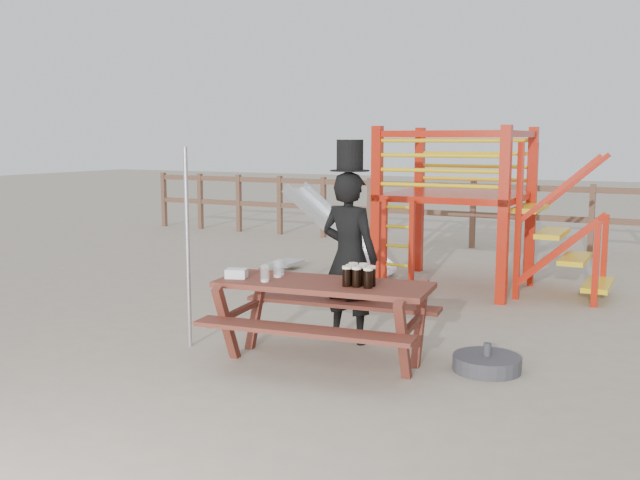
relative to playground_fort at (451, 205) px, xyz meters
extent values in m
plane|color=tan|center=(-0.12, -3.58, -1.07)|extent=(60.00, 60.00, 0.00)
cube|color=brown|center=(-0.12, 3.42, 0.03)|extent=(15.00, 0.06, 0.10)
cube|color=brown|center=(-0.12, 3.42, -0.47)|extent=(15.00, 0.06, 0.10)
cube|color=brown|center=(-7.62, 3.42, -0.47)|extent=(0.09, 0.09, 1.20)
cube|color=brown|center=(-6.62, 3.42, -0.47)|extent=(0.09, 0.09, 1.20)
cube|color=brown|center=(-5.62, 3.42, -0.47)|extent=(0.09, 0.09, 1.20)
cube|color=brown|center=(-4.62, 3.42, -0.47)|extent=(0.09, 0.09, 1.20)
cube|color=brown|center=(-3.62, 3.42, -0.47)|extent=(0.09, 0.09, 1.20)
cube|color=brown|center=(-2.62, 3.42, -0.47)|extent=(0.09, 0.09, 1.20)
cube|color=brown|center=(-1.62, 3.42, -0.47)|extent=(0.09, 0.09, 1.20)
cube|color=brown|center=(-0.62, 3.42, -0.47)|extent=(0.09, 0.09, 1.20)
cube|color=brown|center=(0.38, 3.42, -0.47)|extent=(0.09, 0.09, 1.20)
cube|color=brown|center=(1.38, 3.42, -0.47)|extent=(0.09, 0.09, 1.20)
cube|color=#B61D0C|center=(-0.72, -0.78, -0.02)|extent=(0.12, 0.12, 2.10)
cube|color=#B61D0C|center=(0.88, -0.78, -0.02)|extent=(0.12, 0.12, 2.10)
cube|color=#B61D0C|center=(-0.72, 0.82, -0.02)|extent=(0.12, 0.12, 2.10)
cube|color=#B61D0C|center=(0.88, 0.82, -0.02)|extent=(0.12, 0.12, 2.10)
cube|color=#B61D0C|center=(0.08, 0.02, 0.13)|extent=(1.72, 1.72, 0.08)
cube|color=#B61D0C|center=(0.08, -0.78, 0.93)|extent=(1.60, 0.08, 0.08)
cube|color=#B61D0C|center=(0.08, 0.82, 0.93)|extent=(1.60, 0.08, 0.08)
cube|color=#B61D0C|center=(-0.72, 0.02, 0.93)|extent=(0.08, 1.60, 0.08)
cube|color=#B61D0C|center=(0.88, 0.02, 0.93)|extent=(0.08, 1.60, 0.08)
cylinder|color=yellow|center=(0.08, -0.78, 0.31)|extent=(1.50, 0.05, 0.05)
cylinder|color=yellow|center=(0.08, 0.82, 0.31)|extent=(1.50, 0.05, 0.05)
cylinder|color=yellow|center=(0.08, -0.78, 0.49)|extent=(1.50, 0.05, 0.05)
cylinder|color=yellow|center=(0.08, 0.82, 0.49)|extent=(1.50, 0.05, 0.05)
cylinder|color=yellow|center=(0.08, -0.78, 0.67)|extent=(1.50, 0.05, 0.05)
cylinder|color=yellow|center=(0.08, 0.82, 0.67)|extent=(1.50, 0.05, 0.05)
cylinder|color=yellow|center=(0.08, -0.78, 0.85)|extent=(1.50, 0.05, 0.05)
cylinder|color=yellow|center=(0.08, 0.82, 0.85)|extent=(1.50, 0.05, 0.05)
cube|color=#B61D0C|center=(-0.55, -0.93, -0.47)|extent=(0.06, 0.06, 1.20)
cube|color=#B61D0C|center=(-0.19, -0.93, -0.47)|extent=(0.06, 0.06, 1.20)
cylinder|color=yellow|center=(-0.37, -0.93, -0.92)|extent=(0.36, 0.04, 0.04)
cylinder|color=yellow|center=(-0.37, -0.93, -0.68)|extent=(0.36, 0.04, 0.04)
cylinder|color=yellow|center=(-0.37, -0.93, -0.44)|extent=(0.36, 0.04, 0.04)
cylinder|color=yellow|center=(-0.37, -0.93, -0.20)|extent=(0.36, 0.04, 0.04)
cylinder|color=yellow|center=(-0.37, -0.93, 0.04)|extent=(0.36, 0.04, 0.04)
cube|color=yellow|center=(1.03, 0.02, 0.01)|extent=(0.30, 0.90, 0.06)
cube|color=yellow|center=(1.31, 0.02, -0.29)|extent=(0.30, 0.90, 0.06)
cube|color=yellow|center=(1.59, 0.02, -0.59)|extent=(0.30, 0.90, 0.06)
cube|color=yellow|center=(1.87, 0.02, -0.89)|extent=(0.30, 0.90, 0.06)
cube|color=#B61D0C|center=(1.43, -0.43, -0.47)|extent=(0.95, 0.08, 0.86)
cube|color=#B61D0C|center=(1.43, 0.47, -0.47)|extent=(0.95, 0.08, 0.86)
cube|color=silver|center=(-1.62, 0.02, -0.45)|extent=(1.53, 0.55, 1.21)
cube|color=silver|center=(-1.62, -0.25, -0.41)|extent=(1.58, 0.04, 1.28)
cube|color=silver|center=(-1.62, 0.29, -0.41)|extent=(1.58, 0.04, 1.28)
cube|color=silver|center=(-2.52, 0.02, -0.97)|extent=(0.35, 0.55, 0.05)
cube|color=maroon|center=(0.02, -3.72, -0.38)|extent=(1.91, 0.91, 0.05)
cube|color=maroon|center=(0.08, -4.23, -0.66)|extent=(1.86, 0.48, 0.04)
cube|color=maroon|center=(-0.04, -3.22, -0.66)|extent=(1.86, 0.48, 0.04)
cube|color=maroon|center=(-0.76, -3.82, -0.74)|extent=(0.20, 1.11, 0.66)
cube|color=maroon|center=(0.80, -3.63, -0.74)|extent=(0.20, 1.11, 0.66)
imported|color=black|center=(-0.07, -3.01, -0.25)|extent=(0.65, 0.47, 1.64)
cube|color=#0B7B36|center=(-0.05, -2.88, -0.06)|extent=(0.07, 0.03, 0.38)
cylinder|color=black|center=(-0.07, -3.01, 0.57)|extent=(0.37, 0.37, 0.01)
cylinder|color=black|center=(-0.07, -3.01, 0.72)|extent=(0.25, 0.25, 0.28)
cube|color=white|center=(-0.05, -2.89, 0.82)|extent=(0.13, 0.02, 0.03)
cylinder|color=#B2B2B7|center=(-1.32, -3.87, -0.14)|extent=(0.04, 0.04, 1.87)
cylinder|color=#39393E|center=(1.35, -3.30, -1.01)|extent=(0.57, 0.57, 0.13)
cylinder|color=#39393E|center=(1.35, -3.30, -0.89)|extent=(0.07, 0.07, 0.11)
cube|color=white|center=(-0.75, -3.91, -0.32)|extent=(0.22, 0.19, 0.08)
cylinder|color=black|center=(0.27, -3.79, -0.28)|extent=(0.08, 0.08, 0.15)
cylinder|color=#FEF0CF|center=(0.27, -3.79, -0.20)|extent=(0.08, 0.08, 0.02)
cylinder|color=black|center=(0.35, -3.78, -0.28)|extent=(0.08, 0.08, 0.15)
cylinder|color=#FEF0CF|center=(0.35, -3.78, -0.20)|extent=(0.08, 0.08, 0.02)
cylinder|color=black|center=(0.46, -3.78, -0.28)|extent=(0.08, 0.08, 0.15)
cylinder|color=#FEF0CF|center=(0.46, -3.78, -0.20)|extent=(0.08, 0.08, 0.02)
cylinder|color=black|center=(0.27, -3.72, -0.28)|extent=(0.08, 0.08, 0.15)
cylinder|color=#FEF0CF|center=(0.27, -3.72, -0.20)|extent=(0.08, 0.08, 0.02)
cylinder|color=black|center=(0.36, -3.70, -0.28)|extent=(0.08, 0.08, 0.15)
cylinder|color=#FEF0CF|center=(0.36, -3.70, -0.20)|extent=(0.08, 0.08, 0.02)
cylinder|color=black|center=(0.45, -3.69, -0.28)|extent=(0.08, 0.08, 0.15)
cylinder|color=#FEF0CF|center=(0.45, -3.69, -0.20)|extent=(0.08, 0.08, 0.02)
cylinder|color=black|center=(0.25, -3.62, -0.28)|extent=(0.08, 0.08, 0.15)
cylinder|color=#FEF0CF|center=(0.25, -3.62, -0.20)|extent=(0.08, 0.08, 0.02)
cylinder|color=black|center=(0.34, -3.61, -0.28)|extent=(0.08, 0.08, 0.15)
cylinder|color=#FEF0CF|center=(0.34, -3.61, -0.20)|extent=(0.08, 0.08, 0.02)
cylinder|color=silver|center=(-0.44, -3.72, -0.28)|extent=(0.08, 0.08, 0.15)
cylinder|color=#FEF0CF|center=(-0.44, -3.72, -0.35)|extent=(0.07, 0.07, 0.02)
cylinder|color=silver|center=(-0.44, -3.94, -0.28)|extent=(0.08, 0.08, 0.15)
cylinder|color=#FEF0CF|center=(-0.44, -3.94, -0.35)|extent=(0.07, 0.07, 0.02)
cylinder|color=silver|center=(-0.45, -3.66, -0.28)|extent=(0.08, 0.08, 0.15)
cylinder|color=#FEF0CF|center=(-0.45, -3.66, -0.35)|extent=(0.07, 0.07, 0.02)
camera|label=1|loc=(2.75, -9.09, 0.86)|focal=40.00mm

